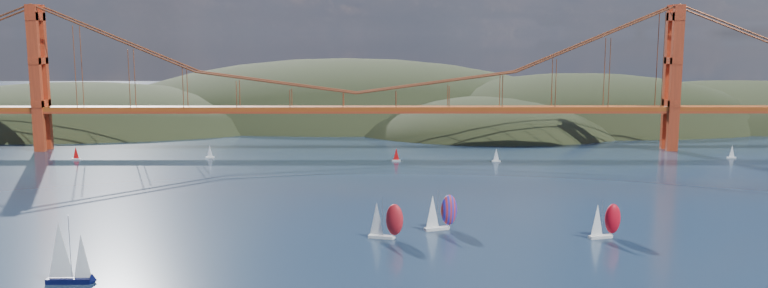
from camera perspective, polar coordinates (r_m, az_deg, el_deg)
headlands at (r=387.89m, az=5.04°, el=-0.03°), size 725.00×225.00×96.00m
bridge at (r=284.24m, az=-2.47°, el=5.98°), size 552.00×12.00×55.00m
sloop_navy at (r=146.19m, az=-23.04°, el=-7.67°), size 8.00×4.52×12.46m
racer_0 at (r=163.35m, az=0.09°, el=-5.80°), size 7.93×4.51×8.89m
racer_1 at (r=170.83m, az=16.46°, el=-5.57°), size 7.60×4.49×8.52m
racer_rwb at (r=171.01m, az=4.32°, el=-5.14°), size 8.11×5.14×9.07m
distant_boat_2 at (r=286.44m, az=-22.42°, el=-0.63°), size 3.00×2.00×4.70m
distant_boat_3 at (r=274.89m, az=-13.14°, el=-0.57°), size 3.00×2.00×4.70m
distant_boat_4 at (r=295.43m, az=24.98°, el=-0.53°), size 3.00×2.00×4.70m
distant_boat_8 at (r=263.21m, az=8.55°, el=-0.83°), size 3.00×2.00×4.70m
distant_boat_9 at (r=261.53m, az=0.94°, el=-0.80°), size 3.00×2.00×4.70m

